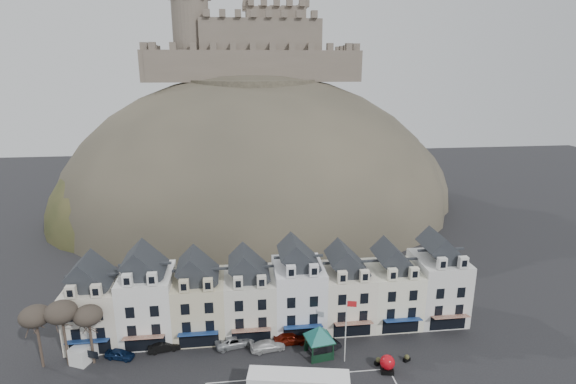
% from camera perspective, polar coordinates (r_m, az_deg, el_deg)
% --- Properties ---
extents(townhouse_terrace, '(54.40, 9.35, 11.80)m').
position_cam_1_polar(townhouse_terrace, '(63.81, -1.64, -12.62)').
color(townhouse_terrace, beige).
rests_on(townhouse_terrace, ground).
extents(castle_hill, '(100.00, 76.00, 68.00)m').
position_cam_1_polar(castle_hill, '(114.72, -3.49, -2.32)').
color(castle_hill, '#3B372D').
rests_on(castle_hill, ground).
extents(castle, '(50.20, 22.20, 22.00)m').
position_cam_1_polar(castle, '(116.12, -4.44, 17.96)').
color(castle, '#62584B').
rests_on(castle, ground).
extents(tree_left_far, '(3.61, 3.61, 8.24)m').
position_cam_1_polar(tree_left_far, '(62.92, -29.46, -13.62)').
color(tree_left_far, '#3B2D25').
rests_on(tree_left_far, ground).
extents(tree_left_mid, '(3.78, 3.78, 8.64)m').
position_cam_1_polar(tree_left_mid, '(61.67, -26.86, -13.50)').
color(tree_left_mid, '#3B2D25').
rests_on(tree_left_mid, ground).
extents(tree_left_near, '(3.43, 3.43, 7.84)m').
position_cam_1_polar(tree_left_near, '(61.02, -24.06, -14.19)').
color(tree_left_near, '#3B2D25').
rests_on(tree_left_near, ground).
extents(bus_shelter, '(6.55, 6.55, 4.22)m').
position_cam_1_polar(bus_shelter, '(59.18, 4.00, -17.41)').
color(bus_shelter, black).
rests_on(bus_shelter, ground).
extents(red_buoy, '(1.78, 1.78, 2.21)m').
position_cam_1_polar(red_buoy, '(58.92, 12.50, -20.50)').
color(red_buoy, black).
rests_on(red_buoy, ground).
extents(flagpole, '(1.23, 0.36, 8.70)m').
position_cam_1_polar(flagpole, '(57.60, 7.46, -16.54)').
color(flagpole, silver).
rests_on(flagpole, ground).
extents(white_van, '(3.92, 5.37, 2.25)m').
position_cam_1_polar(white_van, '(65.25, -23.93, -17.67)').
color(white_van, white).
rests_on(white_van, ground).
extents(planter_west, '(1.06, 0.80, 0.95)m').
position_cam_1_polar(planter_west, '(60.25, 11.40, -20.30)').
color(planter_west, black).
rests_on(planter_west, ground).
extents(planter_east, '(1.01, 0.78, 0.90)m').
position_cam_1_polar(planter_east, '(61.54, 14.85, -19.71)').
color(planter_east, black).
rests_on(planter_east, ground).
extents(car_navy, '(3.94, 2.51, 1.25)m').
position_cam_1_polar(car_navy, '(63.67, -20.58, -18.72)').
color(car_navy, '#0C1C3D').
rests_on(car_navy, ground).
extents(car_black, '(4.26, 2.20, 1.34)m').
position_cam_1_polar(car_black, '(63.40, -15.44, -18.34)').
color(car_black, black).
rests_on(car_black, ground).
extents(car_silver, '(5.51, 3.51, 1.44)m').
position_cam_1_polar(car_silver, '(62.60, -6.78, -18.25)').
color(car_silver, '#A2A5A9').
rests_on(car_silver, ground).
extents(car_white, '(4.83, 2.64, 1.33)m').
position_cam_1_polar(car_white, '(61.52, -2.58, -18.89)').
color(car_white, silver).
rests_on(car_white, ground).
extents(car_maroon, '(4.51, 1.90, 1.53)m').
position_cam_1_polar(car_maroon, '(62.62, 0.27, -18.07)').
color(car_maroon, '#570E05').
rests_on(car_maroon, ground).
extents(car_charcoal, '(4.56, 3.08, 1.42)m').
position_cam_1_polar(car_charcoal, '(61.48, 4.73, -18.90)').
color(car_charcoal, black).
rests_on(car_charcoal, ground).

